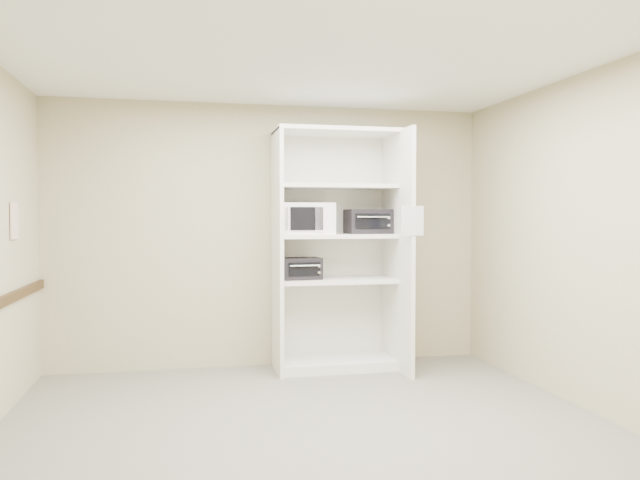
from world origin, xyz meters
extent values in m
cube|color=#645F55|center=(0.00, 0.00, 0.00)|extent=(4.50, 4.00, 0.01)
cube|color=white|center=(0.00, 0.00, 2.70)|extent=(4.50, 4.00, 0.01)
cube|color=tan|center=(0.00, 2.00, 1.35)|extent=(4.50, 0.02, 2.70)
cube|color=tan|center=(0.00, -2.00, 1.35)|extent=(4.50, 0.02, 2.70)
cube|color=tan|center=(2.25, 0.00, 1.35)|extent=(0.02, 4.00, 2.70)
cube|color=white|center=(0.02, 1.68, 1.20)|extent=(0.04, 0.60, 2.40)
cube|color=white|center=(1.22, 1.53, 1.20)|extent=(0.04, 0.90, 2.40)
cube|color=white|center=(0.62, 1.99, 1.20)|extent=(1.24, 0.02, 2.40)
cube|color=white|center=(0.62, 1.70, 0.05)|extent=(1.16, 0.56, 0.10)
cube|color=white|center=(0.62, 1.70, 0.90)|extent=(1.16, 0.56, 0.04)
cube|color=white|center=(0.62, 1.70, 1.35)|extent=(1.16, 0.56, 0.04)
cube|color=white|center=(0.62, 1.70, 1.85)|extent=(1.16, 0.56, 0.04)
cube|color=white|center=(0.62, 1.70, 2.40)|extent=(1.24, 0.60, 0.04)
cube|color=white|center=(0.31, 1.68, 1.53)|extent=(0.52, 0.40, 0.31)
cube|color=black|center=(0.97, 1.74, 1.50)|extent=(0.44, 0.33, 0.25)
cube|color=black|center=(0.25, 1.69, 1.03)|extent=(0.41, 0.32, 0.21)
cube|color=white|center=(1.21, 1.07, 1.51)|extent=(0.21, 0.02, 0.27)
cube|color=white|center=(-2.24, 1.07, 1.51)|extent=(0.01, 0.22, 0.30)
camera|label=1|loc=(-0.88, -4.43, 1.53)|focal=35.00mm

